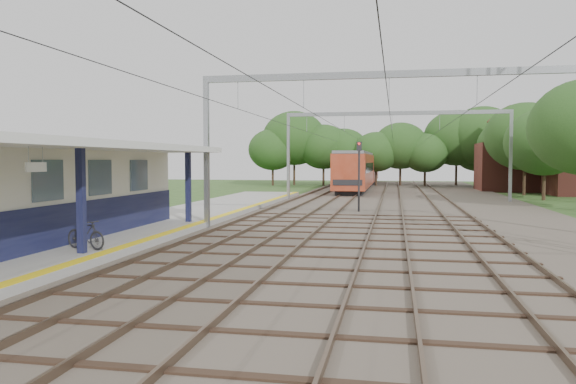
# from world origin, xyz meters

# --- Properties ---
(ground) EXTENTS (160.00, 160.00, 0.00)m
(ground) POSITION_xyz_m (0.00, 0.00, 0.00)
(ground) COLOR #2D4C1E
(ground) RESTS_ON ground
(ballast_bed) EXTENTS (18.00, 90.00, 0.10)m
(ballast_bed) POSITION_xyz_m (4.00, 30.00, 0.05)
(ballast_bed) COLOR #473D33
(ballast_bed) RESTS_ON ground
(platform) EXTENTS (5.00, 52.00, 0.35)m
(platform) POSITION_xyz_m (-7.50, 14.00, 0.17)
(platform) COLOR gray
(platform) RESTS_ON ground
(yellow_stripe) EXTENTS (0.45, 52.00, 0.01)m
(yellow_stripe) POSITION_xyz_m (-5.25, 14.00, 0.35)
(yellow_stripe) COLOR yellow
(yellow_stripe) RESTS_ON platform
(station_building) EXTENTS (3.41, 18.00, 3.40)m
(station_building) POSITION_xyz_m (-8.88, 7.00, 2.04)
(station_building) COLOR beige
(station_building) RESTS_ON platform
(canopy) EXTENTS (6.40, 20.00, 3.44)m
(canopy) POSITION_xyz_m (-7.77, 6.00, 3.64)
(canopy) COLOR #111437
(canopy) RESTS_ON platform
(rail_tracks) EXTENTS (11.80, 88.00, 0.15)m
(rail_tracks) POSITION_xyz_m (1.50, 30.00, 0.18)
(rail_tracks) COLOR brown
(rail_tracks) RESTS_ON ballast_bed
(catenary_system) EXTENTS (17.22, 88.00, 7.00)m
(catenary_system) POSITION_xyz_m (3.39, 25.28, 5.51)
(catenary_system) COLOR gray
(catenary_system) RESTS_ON ground
(tree_band) EXTENTS (31.72, 30.88, 8.82)m
(tree_band) POSITION_xyz_m (3.84, 57.12, 4.92)
(tree_band) COLOR #382619
(tree_band) RESTS_ON ground
(house_far) EXTENTS (8.00, 6.12, 8.66)m
(house_far) POSITION_xyz_m (16.00, 52.00, 3.23)
(house_far) COLOR brown
(house_far) RESTS_ON ground
(bicycle) EXTENTS (1.67, 0.90, 0.97)m
(bicycle) POSITION_xyz_m (-6.17, 6.66, 0.83)
(bicycle) COLOR black
(bicycle) RESTS_ON platform
(train) EXTENTS (3.00, 37.39, 3.94)m
(train) POSITION_xyz_m (-0.50, 57.10, 2.19)
(train) COLOR black
(train) RESTS_ON ballast_bed
(signal_post) EXTENTS (0.32, 0.28, 4.30)m
(signal_post) POSITION_xyz_m (1.35, 24.40, 2.70)
(signal_post) COLOR black
(signal_post) RESTS_ON ground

